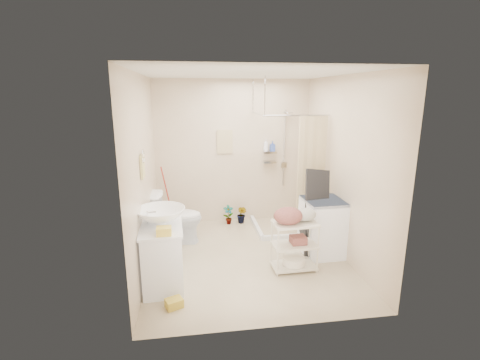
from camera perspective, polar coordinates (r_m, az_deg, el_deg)
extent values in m
plane|color=#C3B492|center=(5.25, 1.14, -12.54)|extent=(3.20, 3.20, 0.00)
cube|color=silver|center=(4.70, 1.30, 17.12)|extent=(2.80, 3.20, 0.04)
cube|color=beige|center=(6.36, -1.17, 4.56)|extent=(2.80, 0.04, 2.60)
cube|color=beige|center=(3.30, 5.82, -4.54)|extent=(2.80, 0.04, 2.60)
cube|color=beige|center=(4.79, -15.55, 0.88)|extent=(0.04, 3.20, 2.60)
cube|color=beige|center=(5.22, 16.56, 1.88)|extent=(0.04, 3.20, 2.60)
cube|color=white|center=(4.55, -12.56, -11.73)|extent=(0.55, 0.92, 0.79)
imported|color=white|center=(4.36, -12.88, -5.81)|extent=(0.76, 0.76, 0.21)
cube|color=yellow|center=(4.05, -12.38, -8.17)|extent=(0.17, 0.13, 0.09)
cube|color=gold|center=(4.20, -10.77, -19.00)|extent=(0.33, 0.29, 0.14)
imported|color=white|center=(5.69, -10.50, -6.04)|extent=(0.86, 0.54, 0.84)
imported|color=#974724|center=(6.42, -1.92, -5.72)|extent=(0.20, 0.15, 0.36)
imported|color=brown|center=(6.45, 0.30, -5.69)|extent=(0.24, 0.24, 0.34)
cube|color=beige|center=(6.30, -2.52, 6.29)|extent=(0.28, 0.03, 0.42)
imported|color=white|center=(6.36, 4.26, 5.72)|extent=(0.11, 0.11, 0.22)
imported|color=#344EA6|center=(6.40, 5.36, 5.57)|extent=(0.09, 0.09, 0.18)
cube|color=white|center=(5.34, 13.48, -7.49)|extent=(0.60, 0.62, 0.84)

